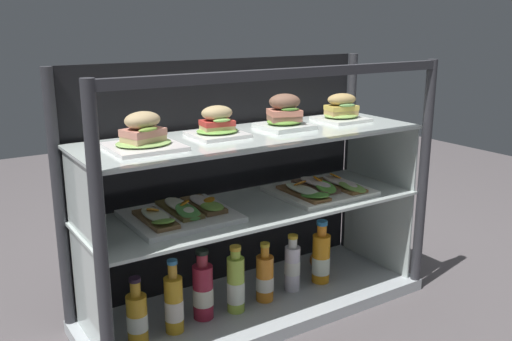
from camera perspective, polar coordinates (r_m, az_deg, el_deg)
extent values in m
cube|color=#5B5456|center=(2.13, 0.00, -14.21)|extent=(6.00, 6.00, 0.02)
cube|color=#B7BEC2|center=(2.12, 0.00, -13.45)|extent=(1.27, 0.45, 0.04)
cylinder|color=#333338|center=(1.53, -15.59, -7.99)|extent=(0.04, 0.04, 0.90)
cylinder|color=#333338|center=(2.20, 16.68, -0.97)|extent=(0.04, 0.04, 0.90)
cylinder|color=#333338|center=(1.90, -19.41, -3.68)|extent=(0.04, 0.04, 0.90)
cylinder|color=#333338|center=(2.48, 9.45, 1.23)|extent=(0.04, 0.04, 0.90)
cube|color=#333338|center=(1.70, 3.85, 9.90)|extent=(1.24, 0.03, 0.03)
cube|color=black|center=(2.13, -3.25, -0.26)|extent=(1.20, 0.01, 0.86)
cube|color=silver|center=(1.81, -16.43, -12.33)|extent=(0.01, 0.38, 0.35)
cube|color=silver|center=(2.39, 12.16, -5.24)|extent=(0.01, 0.38, 0.35)
cube|color=silver|center=(1.97, 0.00, -3.73)|extent=(1.22, 0.39, 0.01)
cube|color=silver|center=(1.69, -17.20, -3.02)|extent=(0.01, 0.38, 0.24)
cube|color=silver|center=(2.30, 12.58, 1.98)|extent=(0.01, 0.38, 0.24)
cube|color=silver|center=(1.90, 0.00, 3.56)|extent=(1.22, 0.39, 0.01)
cube|color=white|center=(1.71, -11.34, 2.38)|extent=(0.21, 0.21, 0.01)
ellipsoid|color=#90BC61|center=(1.71, -11.36, 2.79)|extent=(0.17, 0.14, 0.01)
cube|color=#E4C088|center=(1.71, -11.38, 3.16)|extent=(0.13, 0.11, 0.02)
cube|color=tan|center=(1.70, -11.42, 3.84)|extent=(0.14, 0.12, 0.02)
ellipsoid|color=olive|center=(1.67, -10.96, 4.13)|extent=(0.07, 0.05, 0.01)
ellipsoid|color=tan|center=(1.70, -11.48, 5.05)|extent=(0.14, 0.12, 0.05)
cube|color=white|center=(1.87, -3.97, 3.68)|extent=(0.17, 0.17, 0.01)
ellipsoid|color=#78B64C|center=(1.86, -3.98, 4.09)|extent=(0.14, 0.12, 0.01)
cube|color=#E5C487|center=(1.86, -3.98, 4.37)|extent=(0.11, 0.08, 0.02)
cube|color=red|center=(1.86, -3.99, 4.88)|extent=(0.11, 0.09, 0.02)
ellipsoid|color=#8DC861|center=(1.83, -3.51, 5.12)|extent=(0.06, 0.03, 0.01)
ellipsoid|color=tan|center=(1.85, -4.01, 5.89)|extent=(0.12, 0.09, 0.05)
cube|color=white|center=(2.00, 2.91, 4.53)|extent=(0.17, 0.17, 0.02)
ellipsoid|color=#6AA03C|center=(2.00, 2.91, 5.03)|extent=(0.13, 0.11, 0.02)
cube|color=#93654E|center=(2.00, 2.92, 5.37)|extent=(0.13, 0.11, 0.02)
cube|color=tan|center=(1.99, 2.92, 5.95)|extent=(0.13, 0.12, 0.02)
ellipsoid|color=#589336|center=(1.96, 3.57, 6.21)|extent=(0.07, 0.05, 0.02)
ellipsoid|color=brown|center=(1.99, 2.94, 7.04)|extent=(0.13, 0.12, 0.06)
cube|color=white|center=(2.18, 8.66, 5.20)|extent=(0.17, 0.17, 0.01)
ellipsoid|color=#89B055|center=(2.18, 8.68, 5.59)|extent=(0.14, 0.12, 0.02)
cube|color=#DBB46C|center=(2.18, 8.69, 5.88)|extent=(0.12, 0.09, 0.02)
cube|color=#E5C757|center=(2.17, 8.71, 6.37)|extent=(0.13, 0.09, 0.02)
ellipsoid|color=#6A9F56|center=(2.15, 9.29, 6.59)|extent=(0.07, 0.04, 0.01)
ellipsoid|color=tan|center=(2.17, 8.74, 7.19)|extent=(0.13, 0.09, 0.05)
cube|color=white|center=(1.85, -7.75, -4.64)|extent=(0.34, 0.30, 0.02)
cube|color=brown|center=(1.79, -10.22, -4.91)|extent=(0.08, 0.21, 0.01)
ellipsoid|color=#6CA53C|center=(1.73, -9.43, -5.13)|extent=(0.09, 0.12, 0.04)
ellipsoid|color=silver|center=(1.79, -10.25, -4.45)|extent=(0.07, 0.17, 0.02)
cylinder|color=orange|center=(1.79, -10.50, -3.99)|extent=(0.05, 0.05, 0.02)
cube|color=brown|center=(1.87, -7.84, -3.95)|extent=(0.08, 0.22, 0.01)
ellipsoid|color=#509B46|center=(1.81, -6.94, -4.18)|extent=(0.08, 0.12, 0.04)
ellipsoid|color=white|center=(1.87, -7.86, -3.50)|extent=(0.07, 0.18, 0.02)
cylinder|color=orange|center=(1.84, -7.41, -3.34)|extent=(0.05, 0.05, 0.02)
cube|color=brown|center=(1.90, -5.38, -3.53)|extent=(0.08, 0.20, 0.01)
ellipsoid|color=#73A53F|center=(1.85, -4.52, -3.64)|extent=(0.07, 0.10, 0.02)
ellipsoid|color=silver|center=(1.90, -5.39, -3.13)|extent=(0.07, 0.16, 0.01)
cylinder|color=orange|center=(1.88, -4.80, -3.00)|extent=(0.05, 0.05, 0.01)
cube|color=white|center=(2.12, 6.49, -2.08)|extent=(0.34, 0.30, 0.02)
cube|color=brown|center=(2.04, 4.79, -2.32)|extent=(0.08, 0.23, 0.01)
ellipsoid|color=#4F9937|center=(1.98, 6.04, -2.51)|extent=(0.10, 0.13, 0.03)
ellipsoid|color=silver|center=(2.03, 4.80, -1.93)|extent=(0.07, 0.19, 0.02)
cylinder|color=orange|center=(2.06, 4.47, -1.33)|extent=(0.06, 0.05, 0.03)
cube|color=brown|center=(2.12, 6.06, -1.62)|extent=(0.08, 0.20, 0.01)
ellipsoid|color=#62B140|center=(2.07, 7.12, -1.67)|extent=(0.09, 0.11, 0.04)
ellipsoid|color=silver|center=(2.11, 6.08, -1.17)|extent=(0.07, 0.16, 0.02)
cylinder|color=orange|center=(2.11, 6.40, -0.88)|extent=(0.05, 0.05, 0.02)
cube|color=brown|center=(2.15, 8.55, -1.51)|extent=(0.08, 0.23, 0.01)
ellipsoid|color=#77A547|center=(2.10, 9.80, -1.66)|extent=(0.10, 0.13, 0.03)
ellipsoid|color=silver|center=(2.15, 8.57, -1.14)|extent=(0.07, 0.18, 0.02)
cylinder|color=orange|center=(2.17, 8.13, -0.58)|extent=(0.05, 0.05, 0.03)
cylinder|color=gold|center=(1.85, -12.03, -14.65)|extent=(0.07, 0.07, 0.16)
cylinder|color=silver|center=(1.86, -12.02, -14.86)|extent=(0.07, 0.07, 0.05)
cylinder|color=gold|center=(1.80, -12.22, -11.72)|extent=(0.03, 0.03, 0.05)
cylinder|color=black|center=(1.79, -12.27, -10.83)|extent=(0.04, 0.04, 0.01)
cylinder|color=gold|center=(1.89, -8.38, -13.41)|extent=(0.06, 0.06, 0.19)
cylinder|color=white|center=(1.89, -8.36, -13.86)|extent=(0.06, 0.06, 0.07)
cylinder|color=gold|center=(1.83, -8.52, -10.11)|extent=(0.03, 0.03, 0.05)
cylinder|color=teal|center=(1.82, -8.56, -9.22)|extent=(0.03, 0.03, 0.01)
cylinder|color=#A02138|center=(1.95, -5.43, -12.24)|extent=(0.07, 0.07, 0.19)
cylinder|color=silver|center=(1.96, -5.42, -12.63)|extent=(0.07, 0.07, 0.06)
cylinder|color=#9E2939|center=(1.90, -5.52, -9.08)|extent=(0.04, 0.04, 0.04)
cylinder|color=black|center=(1.89, -5.54, -8.27)|extent=(0.04, 0.04, 0.01)
cylinder|color=#B3D94A|center=(1.98, -2.08, -11.57)|extent=(0.06, 0.06, 0.20)
cylinder|color=white|center=(2.00, -2.07, -12.25)|extent=(0.06, 0.06, 0.08)
cylinder|color=#B8D948|center=(1.94, -2.11, -8.53)|extent=(0.04, 0.04, 0.03)
cylinder|color=gold|center=(1.93, -2.12, -7.92)|extent=(0.04, 0.04, 0.01)
cylinder|color=orange|center=(2.06, 0.91, -10.96)|extent=(0.06, 0.06, 0.17)
cylinder|color=silver|center=(2.07, 0.90, -11.41)|extent=(0.07, 0.07, 0.05)
cylinder|color=orange|center=(2.02, 0.92, -8.29)|extent=(0.03, 0.03, 0.04)
cylinder|color=gold|center=(2.01, 0.92, -7.59)|extent=(0.03, 0.03, 0.01)
cylinder|color=white|center=(2.14, 3.72, -9.95)|extent=(0.06, 0.06, 0.17)
cylinder|color=white|center=(2.14, 3.73, -9.81)|extent=(0.06, 0.06, 0.05)
cylinder|color=white|center=(2.10, 3.77, -7.37)|extent=(0.03, 0.03, 0.04)
cylinder|color=gold|center=(2.09, 3.78, -6.75)|extent=(0.04, 0.04, 0.01)
cylinder|color=orange|center=(2.21, 6.65, -8.92)|extent=(0.07, 0.07, 0.19)
cylinder|color=white|center=(2.22, 6.63, -9.54)|extent=(0.07, 0.07, 0.07)
cylinder|color=orange|center=(2.16, 6.75, -6.08)|extent=(0.04, 0.04, 0.04)
cylinder|color=teal|center=(2.15, 6.77, -5.33)|extent=(0.04, 0.04, 0.02)
sphere|color=orange|center=(2.33, 6.45, -9.07)|extent=(0.08, 0.08, 0.08)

